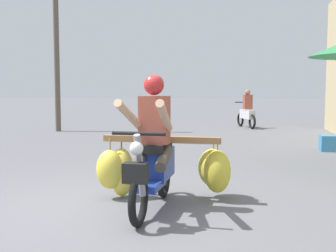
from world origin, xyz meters
TOP-DOWN VIEW (x-y plane):
  - ground_plane at (0.00, 0.00)m, footprint 120.00×120.00m
  - motorbike_main_loaded at (0.67, 0.47)m, footprint 1.76×1.81m
  - motorbike_distant_ahead_left at (1.78, 10.93)m, footprint 0.77×1.53m
  - produce_crate at (3.67, 5.45)m, footprint 0.56×0.40m
  - utility_pole at (-4.47, 8.59)m, footprint 0.18×0.18m

SIDE VIEW (x-z plane):
  - ground_plane at x=0.00m, z-range 0.00..0.00m
  - produce_crate at x=3.67m, z-range 0.00..0.36m
  - motorbike_main_loaded at x=0.67m, z-range -0.27..1.31m
  - motorbike_distant_ahead_left at x=1.78m, z-range -0.13..1.27m
  - utility_pole at x=-4.47m, z-range 0.00..6.30m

